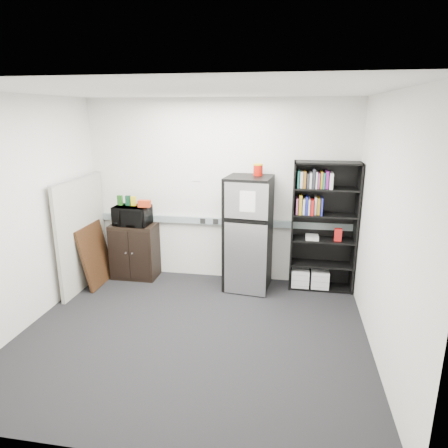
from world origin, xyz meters
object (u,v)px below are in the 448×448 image
cubicle_partition (82,233)px  cabinet (135,251)px  refrigerator (248,234)px  bookshelf (322,224)px  microwave (132,215)px

cubicle_partition → cabinet: (0.61, 0.42, -0.39)m
cubicle_partition → refrigerator: size_ratio=0.99×
bookshelf → refrigerator: size_ratio=1.13×
bookshelf → microwave: size_ratio=3.54×
cabinet → refrigerator: 1.81m
cabinet → refrigerator: size_ratio=0.52×
microwave → refrigerator: 1.77m
cubicle_partition → microwave: (0.61, 0.40, 0.18)m
bookshelf → cabinet: bookshelf is taller
bookshelf → cabinet: size_ratio=2.18×
bookshelf → microwave: (-2.80, -0.08, 0.02)m
cubicle_partition → cabinet: 0.84m
cabinet → bookshelf: bearing=1.3°
bookshelf → cubicle_partition: 3.45m
bookshelf → refrigerator: 1.05m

